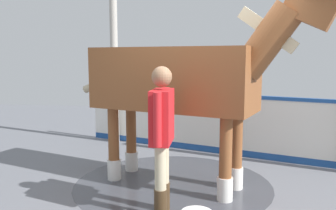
% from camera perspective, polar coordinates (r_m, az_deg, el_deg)
% --- Properties ---
extents(ground_plane, '(16.00, 16.00, 0.02)m').
position_cam_1_polar(ground_plane, '(4.91, 3.52, -14.17)').
color(ground_plane, slate).
extents(wet_patch, '(2.83, 2.83, 0.00)m').
position_cam_1_polar(wet_patch, '(5.28, 0.76, -12.43)').
color(wet_patch, '#42444C').
rests_on(wet_patch, ground).
extents(barrier_wall, '(2.07, 5.42, 1.13)m').
position_cam_1_polar(barrier_wall, '(6.80, 7.85, -3.30)').
color(barrier_wall, white).
rests_on(barrier_wall, ground).
extents(roof_post_far, '(0.16, 0.16, 3.12)m').
position_cam_1_polar(roof_post_far, '(7.59, -8.57, 5.72)').
color(roof_post_far, '#B7B2A8').
rests_on(roof_post_far, ground).
extents(horse, '(1.65, 3.50, 2.66)m').
position_cam_1_polar(horse, '(4.91, 2.15, 3.87)').
color(horse, brown).
rests_on(horse, ground).
extents(handler, '(0.69, 0.23, 1.72)m').
position_cam_1_polar(handler, '(4.04, -0.98, -4.04)').
color(handler, '#47331E').
rests_on(handler, ground).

